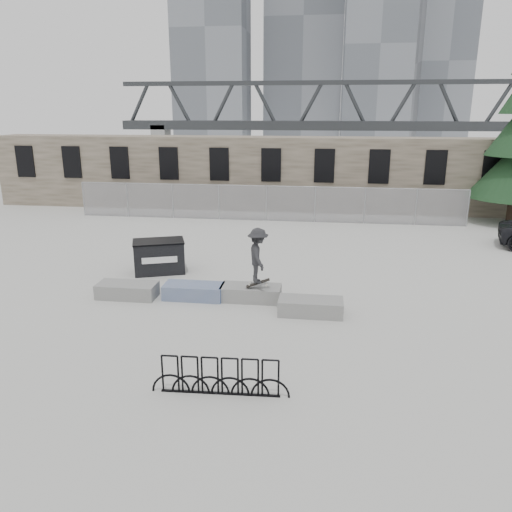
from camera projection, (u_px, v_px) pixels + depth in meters
The scene contains 12 objects.
ground at pixel (223, 300), 16.75m from camera, with size 120.00×120.00×0.00m, color #B6B6B1.
stone_wall at pixel (273, 173), 31.55m from camera, with size 36.00×2.58×4.50m.
chainlink_fence at pixel (266, 203), 28.34m from camera, with size 22.06×0.06×2.02m.
planter_far_left at pixel (127, 290), 16.92m from camera, with size 2.00×0.90×0.49m.
planter_center_left at pixel (194, 291), 16.83m from camera, with size 2.00×0.90×0.49m.
planter_center_right at pixel (251, 292), 16.67m from camera, with size 2.00×0.90×0.49m.
planter_offset at pixel (311, 306), 15.51m from camera, with size 2.00×0.90×0.49m.
dumpster at pixel (159, 256), 19.42m from camera, with size 2.23×1.78×1.28m.
bike_rack at pixel (220, 377), 11.09m from camera, with size 3.14×0.19×0.90m.
skyline_towers at pixel (308, 33), 100.14m from camera, with size 58.00×28.00×48.00m.
truss_bridge at pixel (377, 125), 66.56m from camera, with size 70.00×3.00×9.80m.
skateboarder at pixel (258, 256), 16.09m from camera, with size 0.99×1.32×1.99m.
Camera 1 is at (3.19, -15.36, 6.16)m, focal length 35.00 mm.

